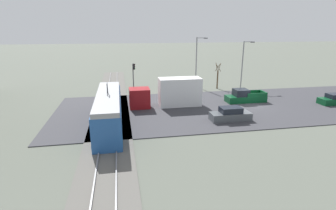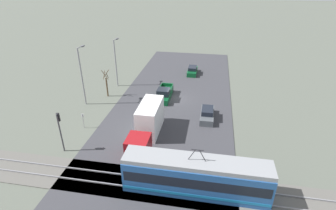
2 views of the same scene
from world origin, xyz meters
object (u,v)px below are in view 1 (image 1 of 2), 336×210
Objects in this scene: light_rail_tram at (109,111)px; traffic_light_pole at (134,74)px; sedan_car_0 at (230,115)px; street_lamp_mid_block at (244,61)px; no_parking_sign at (163,84)px; sedan_car_1 at (335,100)px; box_truck at (170,93)px; street_tree at (218,77)px; pickup_truck at (245,97)px; street_lamp_near_crossing at (197,59)px.

traffic_light_pole is at bearing -13.17° from light_rail_tram.
sedan_car_0 is at bearing -147.38° from traffic_light_pole.
street_lamp_mid_block is 3.89× the size of no_parking_sign.
light_rail_tram is 2.92× the size of sedan_car_1.
box_truck is 2.13× the size of street_tree.
pickup_truck is 9.20m from street_tree.
street_tree is at bearing -49.03° from light_rail_tram.
street_lamp_near_crossing is at bearing 53.99° from street_tree.
street_lamp_near_crossing is at bearing 175.47° from sedan_car_0.
light_rail_tram is 17.05m from no_parking_sign.
box_truck is at bearing 148.18° from street_lamp_near_crossing.
pickup_truck is at bearing -175.81° from street_tree.
sedan_car_0 is 1.03× the size of street_tree.
traffic_light_pole reaches higher than sedan_car_0.
box_truck is at bearing -98.26° from sedan_car_1.
street_lamp_mid_block is at bearing -91.29° from street_tree.
street_tree is at bearing -126.01° from street_lamp_near_crossing.
pickup_truck is 1.18× the size of traffic_light_pole.
traffic_light_pole is 11.79m from street_lamp_near_crossing.
no_parking_sign is (15.38, 5.07, 0.56)m from sedan_car_0.
sedan_car_0 is 0.57× the size of street_lamp_mid_block.
light_rail_tram is at bearing 130.97° from street_tree.
street_lamp_mid_block reaches higher than sedan_car_1.
street_lamp_near_crossing is 1.08× the size of street_lamp_mid_block.
street_lamp_mid_block is at bearing -106.96° from street_lamp_near_crossing.
sedan_car_1 is (3.09, -30.18, -1.09)m from light_rail_tram.
traffic_light_pole is 5.13m from no_parking_sign.
pickup_truck is at bearing -119.60° from traffic_light_pole.
street_tree is (0.56, -14.34, -1.08)m from traffic_light_pole.
street_lamp_mid_block is (15.38, -22.37, 2.86)m from light_rail_tram.
street_lamp_near_crossing reaches higher than light_rail_tram.
traffic_light_pole is 0.55× the size of street_lamp_near_crossing.
street_tree is (15.49, -17.84, 0.25)m from light_rail_tram.
street_tree is at bearing 88.71° from street_lamp_mid_block.
street_lamp_near_crossing is at bearing -133.51° from sedan_car_1.
pickup_truck reaches higher than sedan_car_0.
street_tree is 5.23m from street_lamp_mid_block.
traffic_light_pole is 0.59× the size of street_lamp_mid_block.
street_tree is (12.39, 12.35, 1.34)m from sedan_car_1.
street_lamp_near_crossing is at bearing -39.91° from light_rail_tram.
light_rail_tram reaches higher than no_parking_sign.
traffic_light_pole reaches higher than no_parking_sign.
street_tree is 0.55× the size of street_lamp_mid_block.
traffic_light_pole is (11.83, 26.69, 2.42)m from sedan_car_1.
street_lamp_mid_block reaches higher than box_truck.
sedan_car_1 is 15.09m from street_lamp_mid_block.
light_rail_tram is 19.60m from pickup_truck.
street_lamp_mid_block is (8.99, -3.87, 3.85)m from pickup_truck.
street_lamp_mid_block is at bearing -23.28° from pickup_truck.
sedan_car_0 is at bearing -161.74° from no_parking_sign.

